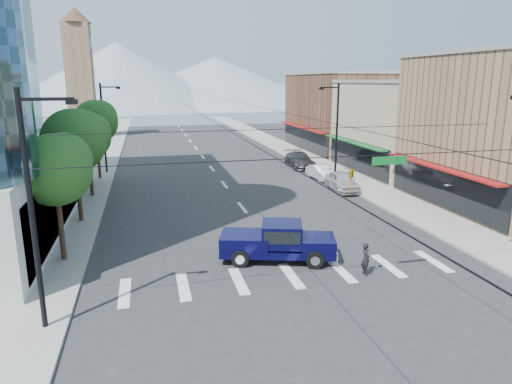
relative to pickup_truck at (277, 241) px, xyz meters
The scene contains 20 objects.
ground 3.78m from the pickup_truck, 84.97° to the right, with size 160.00×160.00×0.00m, color #28282B.
sidewalk_left 38.23m from the pickup_truck, 107.80° to the left, with size 4.00×120.00×0.15m, color gray.
sidewalk_right 38.43m from the pickup_truck, 71.30° to the left, with size 4.00×120.00×0.15m, color gray.
shop_mid 28.99m from the pickup_truck, 45.10° to the left, with size 12.00×14.00×9.00m, color tan.
shop_far 41.86m from the pickup_truck, 60.82° to the left, with size 12.00×18.00×10.00m, color brown.
clock_tower 61.34m from the pickup_truck, 105.49° to the left, with size 4.80×4.80×20.40m.
mountain_left 147.46m from the pickup_truck, 95.73° to the left, with size 80.00×80.00×22.00m, color gray.
mountain_right 157.90m from the pickup_truck, 82.60° to the left, with size 90.00×90.00×18.00m, color gray.
tree_near 11.71m from the pickup_truck, 166.97° to the left, with size 3.65×3.64×6.71m.
tree_midnear 15.04m from the pickup_truck, 138.57° to the left, with size 4.09×4.09×7.52m.
tree_midfar 20.07m from the pickup_truck, 123.11° to the left, with size 3.65×3.64×6.71m.
tree_far 26.23m from the pickup_truck, 114.60° to the left, with size 4.09×4.09×7.52m.
signal_rig 5.86m from the pickup_truck, 83.68° to the right, with size 21.80×0.20×9.00m.
lamp_pole_nw 28.61m from the pickup_truck, 111.41° to the left, with size 2.00×0.25×9.00m.
lamp_pole_ne 21.77m from the pickup_truck, 59.15° to the left, with size 2.00×0.25×9.00m.
pickup_truck is the anchor object (origin of this frame).
pedestrian 4.61m from the pickup_truck, 37.39° to the right, with size 0.60×0.39×1.64m, color black.
parked_car_near 16.77m from the pickup_truck, 54.59° to the left, with size 1.94×4.83×1.65m, color silver.
parked_car_mid 20.92m from the pickup_truck, 62.32° to the left, with size 1.42×4.08×1.34m, color silver.
parked_car_far 26.64m from the pickup_truck, 68.61° to the left, with size 2.29×5.64×1.64m, color #313134.
Camera 1 is at (-6.67, -18.04, 9.21)m, focal length 32.00 mm.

